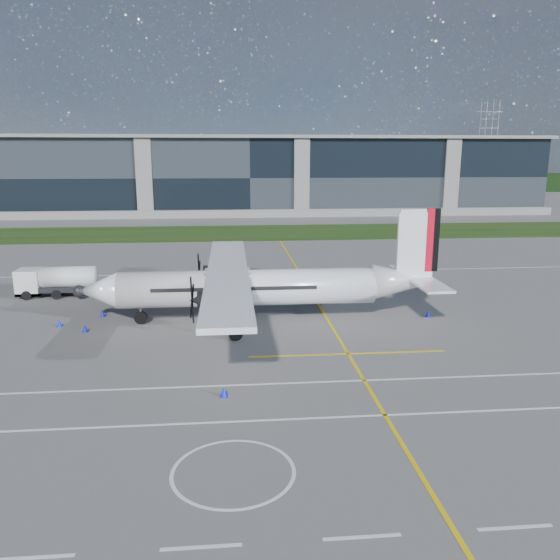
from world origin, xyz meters
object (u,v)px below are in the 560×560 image
object	(u,v)px
turboprop_aircraft	(261,266)
safety_cone_nose_port	(85,328)
safety_cone_stbdwing	(233,277)
safety_cone_portwing	(224,392)
safety_cone_tail	(428,314)
safety_cone_fwd	(60,323)
pylon_east	(487,146)
ground_crew_person	(139,292)
baggage_tug	(183,290)
fuel_tanker_truck	(52,282)
safety_cone_nose_stbd	(103,313)

from	to	relation	value
turboprop_aircraft	safety_cone_nose_port	size ratio (longest dim) A/B	53.46
safety_cone_nose_port	safety_cone_stbdwing	xyz separation A→B (m)	(10.08, 15.35, 0.00)
safety_cone_portwing	safety_cone_tail	bearing A→B (deg)	39.69
safety_cone_tail	safety_cone_fwd	size ratio (longest dim) A/B	1.00
pylon_east	safety_cone_stbdwing	size ratio (longest dim) A/B	60.00
safety_cone_nose_port	ground_crew_person	bearing A→B (deg)	70.16
ground_crew_person	safety_cone_nose_port	size ratio (longest dim) A/B	4.04
baggage_tug	ground_crew_person	size ratio (longest dim) A/B	1.37
fuel_tanker_truck	safety_cone_fwd	distance (m)	9.29
ground_crew_person	safety_cone_nose_port	distance (m)	7.47
safety_cone_tail	safety_cone_nose_stbd	world-z (taller)	same
pylon_east	safety_cone_nose_stbd	distance (m)	177.20
fuel_tanker_truck	pylon_east	bearing A→B (deg)	53.39
pylon_east	safety_cone_fwd	distance (m)	180.44
pylon_east	safety_cone_tail	size ratio (longest dim) A/B	60.00
safety_cone_tail	safety_cone_fwd	xyz separation A→B (m)	(-26.53, 0.08, 0.00)
baggage_tug	safety_cone_nose_port	xyz separation A→B (m)	(-5.95, -8.07, -0.58)
turboprop_aircraft	safety_cone_nose_stbd	world-z (taller)	turboprop_aircraft
safety_cone_portwing	safety_cone_stbdwing	xyz separation A→B (m)	(0.59, 26.49, 0.00)
pylon_east	safety_cone_portwing	size ratio (longest dim) A/B	60.00
safety_cone_nose_port	turboprop_aircraft	bearing A→B (deg)	6.96
safety_cone_tail	safety_cone_stbdwing	world-z (taller)	same
baggage_tug	safety_cone_stbdwing	size ratio (longest dim) A/B	5.54
safety_cone_fwd	safety_cone_portwing	xyz separation A→B (m)	(11.57, -12.50, 0.00)
turboprop_aircraft	ground_crew_person	distance (m)	11.44
safety_cone_nose_port	safety_cone_portwing	world-z (taller)	same
safety_cone_tail	safety_cone_fwd	bearing A→B (deg)	179.82
safety_cone_portwing	safety_cone_fwd	bearing A→B (deg)	132.80
safety_cone_nose_stbd	ground_crew_person	bearing A→B (deg)	57.56
safety_cone_nose_port	safety_cone_portwing	distance (m)	14.63
safety_cone_nose_stbd	safety_cone_nose_port	xyz separation A→B (m)	(-0.38, -3.61, 0.00)
safety_cone_nose_port	safety_cone_stbdwing	bearing A→B (deg)	56.71
ground_crew_person	turboprop_aircraft	bearing A→B (deg)	-96.81
baggage_tug	safety_cone_stbdwing	xyz separation A→B (m)	(4.13, 7.28, -0.58)
ground_crew_person	safety_cone_stbdwing	world-z (taller)	ground_crew_person
safety_cone_fwd	safety_cone_portwing	world-z (taller)	same
turboprop_aircraft	baggage_tug	bearing A→B (deg)	132.97
baggage_tug	safety_cone_tail	bearing A→B (deg)	-20.18
fuel_tanker_truck	safety_cone_fwd	size ratio (longest dim) A/B	13.66
safety_cone_fwd	safety_cone_nose_port	world-z (taller)	same
ground_crew_person	safety_cone_portwing	world-z (taller)	ground_crew_person
turboprop_aircraft	safety_cone_stbdwing	bearing A→B (deg)	98.25
safety_cone_tail	ground_crew_person	bearing A→B (deg)	165.39
pylon_east	safety_cone_tail	world-z (taller)	pylon_east
fuel_tanker_truck	safety_cone_nose_port	distance (m)	11.35
fuel_tanker_truck	safety_cone_portwing	distance (m)	25.79
baggage_tug	safety_cone_stbdwing	distance (m)	8.39
safety_cone_portwing	baggage_tug	bearing A→B (deg)	100.44
turboprop_aircraft	safety_cone_fwd	world-z (taller)	turboprop_aircraft
baggage_tug	ground_crew_person	distance (m)	3.60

